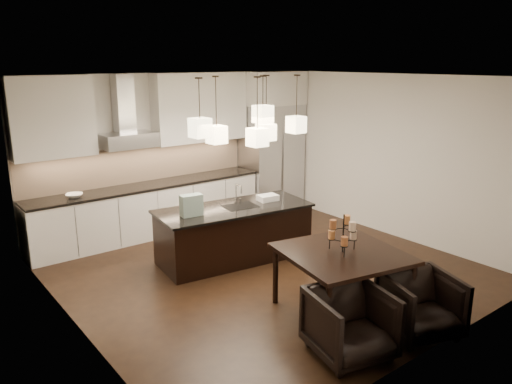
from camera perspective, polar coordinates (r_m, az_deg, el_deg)
floor at (r=7.52m, az=0.95°, el=-8.89°), size 5.50×5.50×0.02m
ceiling at (r=6.88m, az=1.05°, el=13.14°), size 5.50×5.50×0.02m
wall_back at (r=9.33m, az=-9.75°, el=4.67°), size 5.50×0.02×2.80m
wall_front at (r=5.30m, az=20.17°, el=-3.87°), size 5.50×0.02×2.80m
wall_left at (r=5.80m, az=-20.74°, el=-2.32°), size 0.02×5.50×2.80m
wall_right at (r=9.02m, az=14.79°, el=4.05°), size 0.02×5.50×2.80m
refrigerator at (r=10.24m, az=1.76°, el=3.92°), size 1.20×0.72×2.15m
fridge_panel at (r=10.07m, az=1.82°, el=11.77°), size 1.26×0.72×0.65m
lower_cabinets at (r=8.99m, az=-11.98°, el=-2.13°), size 4.21×0.62×0.88m
countertop at (r=8.87m, az=-12.14°, el=0.72°), size 4.21×0.66×0.04m
backsplash at (r=9.06m, az=-13.09°, el=3.13°), size 4.21×0.02×0.63m
upper_cab_left at (r=8.27m, az=-22.37°, el=7.91°), size 1.25×0.35×1.25m
upper_cab_right at (r=9.34m, az=-6.38°, el=9.60°), size 1.85×0.35×1.25m
hood_canopy at (r=8.63m, az=-14.37°, el=5.76°), size 0.90×0.52×0.24m
hood_chimney at (r=8.66m, az=-14.93°, el=9.76°), size 0.30×0.28×0.96m
fruit_bowl at (r=8.35m, az=-20.06°, el=-0.38°), size 0.34×0.34×0.06m
island_body at (r=7.76m, az=-2.53°, el=-4.84°), size 2.39×1.21×0.81m
island_top at (r=7.63m, az=-2.57°, el=-1.86°), size 2.47×1.29×0.04m
faucet at (r=7.69m, az=-2.30°, el=-0.22°), size 0.12×0.23×0.35m
tote_bag at (r=7.22m, az=-7.40°, el=-1.50°), size 0.33×0.20×0.31m
food_container at (r=7.96m, az=1.35°, el=-0.66°), size 0.34×0.26×0.09m
dining_table at (r=6.24m, az=9.68°, el=-10.16°), size 1.57×1.57×0.80m
candelabra at (r=6.00m, az=9.94°, el=-4.66°), size 0.45×0.45×0.47m
candle_a at (r=6.10m, az=11.06°, el=-4.83°), size 0.10×0.10×0.11m
candle_b at (r=6.07m, az=8.64°, el=-4.82°), size 0.10×0.10×0.11m
candle_c at (r=5.88m, az=10.07°, el=-5.55°), size 0.10×0.10×0.11m
candle_d at (r=6.10m, az=10.36°, el=-3.11°), size 0.10×0.10×0.11m
candle_e at (r=5.90m, az=8.79°, el=-3.67°), size 0.10×0.10×0.11m
candle_f at (r=5.87m, az=10.96°, el=-3.87°), size 0.10×0.10×0.11m
armchair_left at (r=5.45m, az=10.72°, el=-14.59°), size 0.95×0.96×0.73m
armchair_right at (r=6.03m, az=18.30°, el=-12.15°), size 0.98×1.00×0.71m
pendant_a at (r=6.72m, az=-6.41°, el=7.30°), size 0.24×0.24×0.26m
pendant_b at (r=7.36m, az=-4.52°, el=6.55°), size 0.24×0.24×0.26m
pendant_c at (r=7.50m, az=0.78°, el=8.90°), size 0.24×0.24×0.26m
pendant_d at (r=7.81m, az=1.16°, el=6.85°), size 0.24×0.24×0.26m
pendant_e at (r=7.90m, az=4.61°, el=7.69°), size 0.24×0.24×0.26m
pendant_f at (r=7.13m, az=0.14°, el=6.28°), size 0.24×0.24×0.26m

